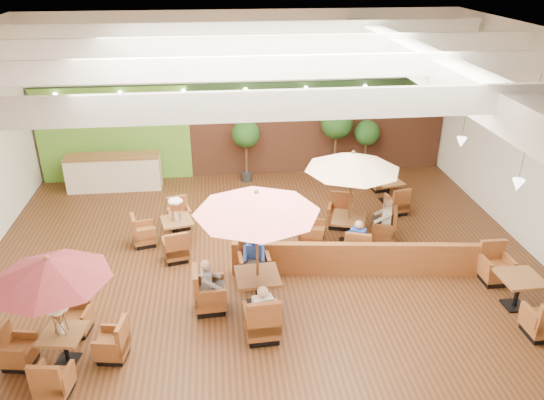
{
  "coord_description": "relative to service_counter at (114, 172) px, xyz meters",
  "views": [
    {
      "loc": [
        -1.01,
        -11.42,
        7.18
      ],
      "look_at": [
        0.3,
        0.5,
        1.5
      ],
      "focal_mm": 35.0,
      "sensor_mm": 36.0,
      "label": 1
    }
  ],
  "objects": [
    {
      "name": "room",
      "position": [
        4.65,
        -3.88,
        3.05
      ],
      "size": [
        14.04,
        14.0,
        5.52
      ],
      "color": "#381E0F",
      "rests_on": "ground"
    },
    {
      "name": "service_counter",
      "position": [
        0.0,
        0.0,
        0.0
      ],
      "size": [
        3.0,
        0.75,
        1.18
      ],
      "color": "beige",
      "rests_on": "ground"
    },
    {
      "name": "booth_divider",
      "position": [
        6.66,
        -5.88,
        -0.16
      ],
      "size": [
        6.09,
        0.92,
        0.85
      ],
      "primitive_type": "cube",
      "rotation": [
        0.0,
        0.0,
        -0.12
      ],
      "color": "brown",
      "rests_on": "ground"
    },
    {
      "name": "table_0",
      "position": [
        0.34,
        -8.24,
        1.04
      ],
      "size": [
        2.38,
        2.38,
        2.38
      ],
      "rotation": [
        0.0,
        0.0,
        -0.16
      ],
      "color": "brown",
      "rests_on": "ground"
    },
    {
      "name": "table_1",
      "position": [
        4.06,
        -6.91,
        1.46
      ],
      "size": [
        2.73,
        2.81,
        2.85
      ],
      "rotation": [
        0.0,
        0.0,
        0.06
      ],
      "color": "brown",
      "rests_on": "ground"
    },
    {
      "name": "table_2",
      "position": [
        6.77,
        -4.39,
        1.22
      ],
      "size": [
        2.74,
        2.74,
        2.66
      ],
      "rotation": [
        0.0,
        0.0,
        -0.31
      ],
      "color": "brown",
      "rests_on": "ground"
    },
    {
      "name": "table_3",
      "position": [
        2.01,
        -3.87,
        -0.14
      ],
      "size": [
        1.7,
        2.45,
        1.48
      ],
      "rotation": [
        0.0,
        0.0,
        0.22
      ],
      "color": "brown",
      "rests_on": "ground"
    },
    {
      "name": "table_4",
      "position": [
        9.8,
        -7.53,
        -0.21
      ],
      "size": [
        0.89,
        2.61,
        0.98
      ],
      "rotation": [
        0.0,
        0.0,
        0.02
      ],
      "color": "brown",
      "rests_on": "ground"
    },
    {
      "name": "table_5",
      "position": [
        8.65,
        -1.91,
        -0.25
      ],
      "size": [
        0.91,
        2.39,
        0.86
      ],
      "rotation": [
        0.0,
        0.0,
        0.2
      ],
      "color": "brown",
      "rests_on": "ground"
    },
    {
      "name": "topiary_0",
      "position": [
        4.36,
        0.2,
        1.01
      ],
      "size": [
        0.92,
        0.92,
        2.13
      ],
      "color": "black",
      "rests_on": "ground"
    },
    {
      "name": "topiary_1",
      "position": [
        7.4,
        0.2,
        1.27
      ],
      "size": [
        1.07,
        1.07,
        2.48
      ],
      "color": "black",
      "rests_on": "ground"
    },
    {
      "name": "topiary_2",
      "position": [
        8.47,
        0.2,
        0.91
      ],
      "size": [
        0.86,
        0.86,
        2.0
      ],
      "color": "black",
      "rests_on": "ground"
    },
    {
      "name": "diner_0",
      "position": [
        4.13,
        -7.96,
        0.18
      ],
      "size": [
        0.43,
        0.37,
        0.81
      ],
      "rotation": [
        0.0,
        0.0,
        0.2
      ],
      "color": "silver",
      "rests_on": "ground"
    },
    {
      "name": "diner_1",
      "position": [
        4.13,
        -5.86,
        0.15
      ],
      "size": [
        0.38,
        0.31,
        0.74
      ],
      "rotation": [
        0.0,
        0.0,
        3.04
      ],
      "color": "#2749AB",
      "rests_on": "ground"
    },
    {
      "name": "diner_2",
      "position": [
        3.09,
        -6.91,
        0.18
      ],
      "size": [
        0.31,
        0.39,
        0.8
      ],
      "rotation": [
        0.0,
        0.0,
        4.73
      ],
      "color": "gray",
      "rests_on": "ground"
    },
    {
      "name": "diner_3",
      "position": [
        6.77,
        -5.36,
        0.16
      ],
      "size": [
        0.42,
        0.4,
        0.75
      ],
      "rotation": [
        0.0,
        0.0,
        -0.47
      ],
      "color": "#2749AB",
      "rests_on": "ground"
    },
    {
      "name": "diner_4",
      "position": [
        7.74,
        -4.39,
        0.19
      ],
      "size": [
        0.42,
        0.46,
        0.85
      ],
      "rotation": [
        0.0,
        0.0,
        1.25
      ],
      "color": "silver",
      "rests_on": "ground"
    }
  ]
}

